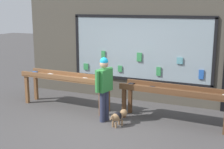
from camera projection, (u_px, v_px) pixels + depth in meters
The scene contains 6 objects.
ground_plane at pixel (101, 126), 7.35m from camera, with size 40.00×40.00×0.00m, color #474444.
shopfront_facade at pixel (137, 38), 9.07m from camera, with size 7.21×0.29×3.78m.
display_table_left at pixel (65, 80), 8.61m from camera, with size 2.66×0.68×0.95m.
display_table_right at pixel (174, 94), 7.43m from camera, with size 2.66×0.68×0.89m.
person_browsing at pixel (104, 85), 7.50m from camera, with size 0.29×0.63×1.58m.
small_dog at pixel (119, 116), 7.32m from camera, with size 0.32×0.53×0.37m.
Camera 1 is at (3.03, -6.23, 2.77)m, focal length 50.00 mm.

